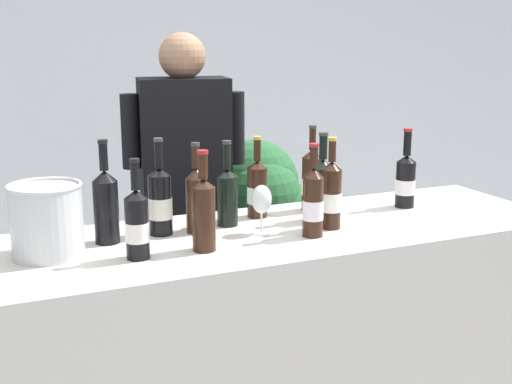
% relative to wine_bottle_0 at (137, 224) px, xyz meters
% --- Properties ---
extents(wall_back, '(8.00, 0.10, 2.80)m').
position_rel_wine_bottle_0_xyz_m(wall_back, '(0.48, 2.71, 0.31)').
color(wall_back, silver).
rests_on(wall_back, ground_plane).
extents(counter, '(2.31, 0.68, 0.97)m').
position_rel_wine_bottle_0_xyz_m(counter, '(0.48, 0.11, -0.60)').
color(counter, beige).
rests_on(counter, ground_plane).
extents(wine_bottle_0, '(0.08, 0.08, 0.32)m').
position_rel_wine_bottle_0_xyz_m(wine_bottle_0, '(0.00, 0.00, 0.00)').
color(wine_bottle_0, black).
rests_on(wine_bottle_0, counter).
extents(wine_bottle_1, '(0.08, 0.08, 0.32)m').
position_rel_wine_bottle_0_xyz_m(wine_bottle_1, '(0.55, 0.31, -0.00)').
color(wine_bottle_1, black).
rests_on(wine_bottle_1, counter).
extents(wine_bottle_2, '(0.08, 0.08, 0.34)m').
position_rel_wine_bottle_0_xyz_m(wine_bottle_2, '(0.14, 0.23, 0.01)').
color(wine_bottle_2, black).
rests_on(wine_bottle_2, counter).
extents(wine_bottle_3, '(0.07, 0.07, 0.33)m').
position_rel_wine_bottle_0_xyz_m(wine_bottle_3, '(0.62, -0.01, 0.01)').
color(wine_bottle_3, black).
rests_on(wine_bottle_3, counter).
extents(wine_bottle_4, '(0.08, 0.08, 0.32)m').
position_rel_wine_bottle_0_xyz_m(wine_bottle_4, '(0.40, 0.24, 0.00)').
color(wine_bottle_4, black).
rests_on(wine_bottle_4, counter).
extents(wine_bottle_5, '(0.08, 0.08, 0.33)m').
position_rel_wine_bottle_0_xyz_m(wine_bottle_5, '(0.22, -0.01, 0.02)').
color(wine_bottle_5, black).
rests_on(wine_bottle_5, counter).
extents(wine_bottle_6, '(0.08, 0.08, 0.32)m').
position_rel_wine_bottle_0_xyz_m(wine_bottle_6, '(0.26, 0.20, 0.01)').
color(wine_bottle_6, black).
rests_on(wine_bottle_6, counter).
extents(wine_bottle_7, '(0.08, 0.08, 0.35)m').
position_rel_wine_bottle_0_xyz_m(wine_bottle_7, '(-0.06, 0.21, 0.02)').
color(wine_bottle_7, black).
rests_on(wine_bottle_7, counter).
extents(wine_bottle_8, '(0.09, 0.09, 0.34)m').
position_rel_wine_bottle_0_xyz_m(wine_bottle_8, '(0.75, 0.16, 0.01)').
color(wine_bottle_8, black).
rests_on(wine_bottle_8, counter).
extents(wine_bottle_9, '(0.08, 0.08, 0.34)m').
position_rel_wine_bottle_0_xyz_m(wine_bottle_9, '(0.73, 0.06, 0.01)').
color(wine_bottle_9, black).
rests_on(wine_bottle_9, counter).
extents(wine_bottle_10, '(0.08, 0.08, 0.33)m').
position_rel_wine_bottle_0_xyz_m(wine_bottle_10, '(1.17, 0.21, -0.00)').
color(wine_bottle_10, black).
rests_on(wine_bottle_10, counter).
extents(wine_bottle_11, '(0.08, 0.08, 0.35)m').
position_rel_wine_bottle_0_xyz_m(wine_bottle_11, '(0.79, 0.31, 0.01)').
color(wine_bottle_11, black).
rests_on(wine_bottle_11, counter).
extents(wine_glass, '(0.08, 0.08, 0.18)m').
position_rel_wine_bottle_0_xyz_m(wine_glass, '(0.47, 0.10, 0.00)').
color(wine_glass, silver).
rests_on(wine_glass, counter).
extents(ice_bucket, '(0.23, 0.23, 0.24)m').
position_rel_wine_bottle_0_xyz_m(ice_bucket, '(-0.26, 0.14, 0.01)').
color(ice_bucket, silver).
rests_on(ice_bucket, counter).
extents(person_server, '(0.55, 0.30, 1.68)m').
position_rel_wine_bottle_0_xyz_m(person_server, '(0.43, 0.84, -0.26)').
color(person_server, black).
rests_on(person_server, ground_plane).
extents(potted_shrub, '(0.56, 0.56, 1.14)m').
position_rel_wine_bottle_0_xyz_m(potted_shrub, '(0.91, 1.04, -0.32)').
color(potted_shrub, brown).
rests_on(potted_shrub, ground_plane).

